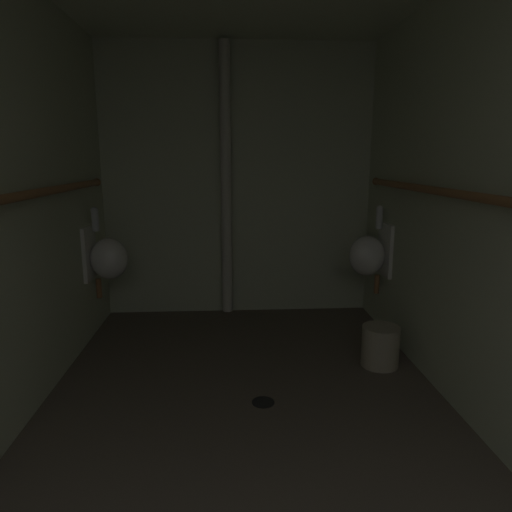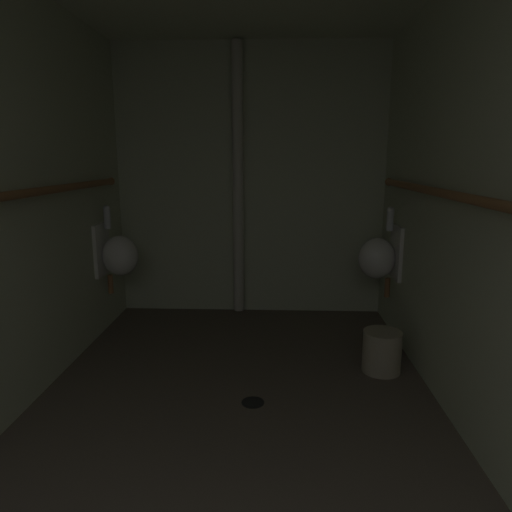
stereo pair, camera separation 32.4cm
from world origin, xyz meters
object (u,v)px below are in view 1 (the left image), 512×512
at_px(standpipe_back_wall, 226,183).
at_px(waste_bin, 380,346).
at_px(floor_drain, 263,402).
at_px(urinal_right_mid, 369,254).
at_px(urinal_left_mid, 106,257).

bearing_deg(standpipe_back_wall, waste_bin, -47.90).
distance_m(standpipe_back_wall, floor_drain, 2.10).
relative_size(floor_drain, waste_bin, 0.48).
distance_m(urinal_right_mid, standpipe_back_wall, 1.43).
height_order(standpipe_back_wall, floor_drain, standpipe_back_wall).
bearing_deg(standpipe_back_wall, urinal_left_mid, -153.34).
bearing_deg(floor_drain, urinal_left_mid, 135.38).
height_order(urinal_right_mid, waste_bin, urinal_right_mid).
distance_m(urinal_left_mid, floor_drain, 1.81).
xyz_separation_m(urinal_left_mid, waste_bin, (2.08, -0.72, -0.52)).
bearing_deg(floor_drain, standpipe_back_wall, 97.31).
bearing_deg(urinal_left_mid, floor_drain, -44.62).
xyz_separation_m(urinal_right_mid, waste_bin, (-0.11, -0.70, -0.52)).
relative_size(urinal_left_mid, urinal_right_mid, 1.00).
bearing_deg(urinal_right_mid, standpipe_back_wall, 157.13).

